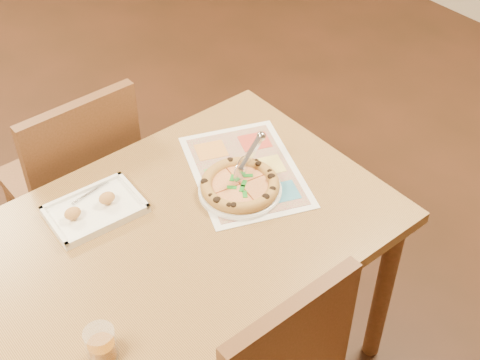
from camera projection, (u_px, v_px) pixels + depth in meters
room at (152, 43)px, 1.52m from camera, size 7.00×7.00×7.00m
dining_table at (173, 253)px, 2.00m from camera, size 1.30×0.85×0.72m
chair_far at (77, 169)px, 2.39m from camera, size 0.42×0.42×0.47m
plate at (240, 190)px, 2.07m from camera, size 0.34×0.34×0.01m
pizza at (240, 185)px, 2.06m from camera, size 0.25×0.25×0.04m
pizza_cutter at (248, 158)px, 2.06m from camera, size 0.16×0.07×0.10m
appetizer_tray at (95, 210)px, 2.00m from camera, size 0.29×0.21×0.05m
glass_tumbler at (101, 346)px, 1.61m from camera, size 0.08×0.08×0.10m
menu at (245, 171)px, 2.14m from camera, size 0.48×0.55×0.00m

